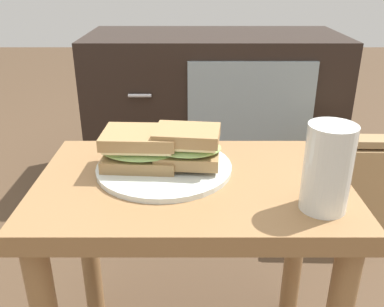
{
  "coord_description": "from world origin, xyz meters",
  "views": [
    {
      "loc": [
        0.0,
        -0.67,
        0.81
      ],
      "look_at": [
        0.0,
        0.0,
        0.51
      ],
      "focal_mm": 39.25,
      "sensor_mm": 36.0,
      "label": 1
    }
  ],
  "objects_px": {
    "plate": "(162,167)",
    "sandwich_front": "(138,148)",
    "beer_glass": "(325,170)",
    "paper_bag": "(350,188)",
    "sandwich_back": "(185,146)",
    "tv_cabinet": "(213,107)"
  },
  "relations": [
    {
      "from": "tv_cabinet",
      "to": "sandwich_front",
      "type": "relative_size",
      "value": 6.3
    },
    {
      "from": "sandwich_back",
      "to": "beer_glass",
      "type": "bearing_deg",
      "value": -31.64
    },
    {
      "from": "tv_cabinet",
      "to": "beer_glass",
      "type": "relative_size",
      "value": 6.85
    },
    {
      "from": "plate",
      "to": "sandwich_front",
      "type": "xyz_separation_m",
      "value": [
        -0.04,
        0.0,
        0.04
      ]
    },
    {
      "from": "beer_glass",
      "to": "sandwich_front",
      "type": "bearing_deg",
      "value": 155.09
    },
    {
      "from": "paper_bag",
      "to": "tv_cabinet",
      "type": "bearing_deg",
      "value": 132.72
    },
    {
      "from": "beer_glass",
      "to": "paper_bag",
      "type": "distance_m",
      "value": 0.76
    },
    {
      "from": "plate",
      "to": "sandwich_back",
      "type": "relative_size",
      "value": 1.92
    },
    {
      "from": "tv_cabinet",
      "to": "plate",
      "type": "height_order",
      "value": "tv_cabinet"
    },
    {
      "from": "tv_cabinet",
      "to": "beer_glass",
      "type": "height_order",
      "value": "beer_glass"
    },
    {
      "from": "sandwich_front",
      "to": "paper_bag",
      "type": "distance_m",
      "value": 0.82
    },
    {
      "from": "tv_cabinet",
      "to": "sandwich_front",
      "type": "height_order",
      "value": "tv_cabinet"
    },
    {
      "from": "sandwich_back",
      "to": "plate",
      "type": "bearing_deg",
      "value": 174.94
    },
    {
      "from": "sandwich_front",
      "to": "sandwich_back",
      "type": "distance_m",
      "value": 0.09
    },
    {
      "from": "beer_glass",
      "to": "plate",
      "type": "bearing_deg",
      "value": 152.18
    },
    {
      "from": "tv_cabinet",
      "to": "paper_bag",
      "type": "height_order",
      "value": "tv_cabinet"
    },
    {
      "from": "plate",
      "to": "sandwich_front",
      "type": "height_order",
      "value": "sandwich_front"
    },
    {
      "from": "plate",
      "to": "beer_glass",
      "type": "distance_m",
      "value": 0.3
    },
    {
      "from": "sandwich_front",
      "to": "beer_glass",
      "type": "relative_size",
      "value": 1.09
    },
    {
      "from": "sandwich_front",
      "to": "sandwich_back",
      "type": "height_order",
      "value": "sandwich_back"
    },
    {
      "from": "paper_bag",
      "to": "sandwich_back",
      "type": "bearing_deg",
      "value": -137.88
    },
    {
      "from": "plate",
      "to": "beer_glass",
      "type": "height_order",
      "value": "beer_glass"
    }
  ]
}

